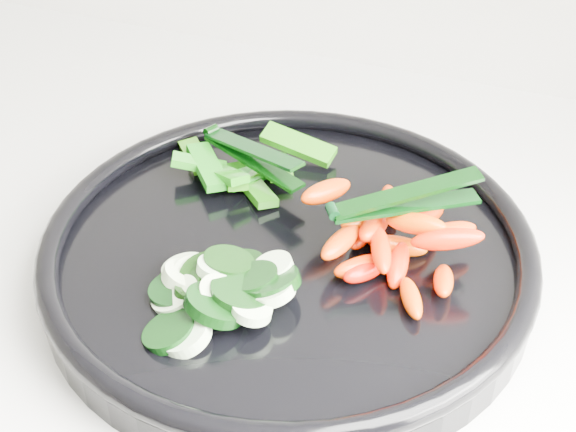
% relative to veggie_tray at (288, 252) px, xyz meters
% --- Properties ---
extents(veggie_tray, '(0.45, 0.45, 0.04)m').
position_rel_veggie_tray_xyz_m(veggie_tray, '(0.00, 0.00, 0.00)').
color(veggie_tray, black).
rests_on(veggie_tray, counter).
extents(cucumber_pile, '(0.12, 0.13, 0.04)m').
position_rel_veggie_tray_xyz_m(cucumber_pile, '(-0.03, -0.07, 0.01)').
color(cucumber_pile, black).
rests_on(cucumber_pile, veggie_tray).
extents(carrot_pile, '(0.14, 0.16, 0.05)m').
position_rel_veggie_tray_xyz_m(carrot_pile, '(0.07, 0.02, 0.02)').
color(carrot_pile, '#FB3200').
rests_on(carrot_pile, veggie_tray).
extents(pepper_pile, '(0.14, 0.10, 0.04)m').
position_rel_veggie_tray_xyz_m(pepper_pile, '(-0.07, 0.08, 0.01)').
color(pepper_pile, '#136709').
rests_on(pepper_pile, veggie_tray).
extents(tong_carrot, '(0.10, 0.08, 0.02)m').
position_rel_veggie_tray_xyz_m(tong_carrot, '(0.08, 0.02, 0.05)').
color(tong_carrot, black).
rests_on(tong_carrot, carrot_pile).
extents(tong_pepper, '(0.11, 0.06, 0.02)m').
position_rel_veggie_tray_xyz_m(tong_pepper, '(-0.06, 0.07, 0.03)').
color(tong_pepper, black).
rests_on(tong_pepper, pepper_pile).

